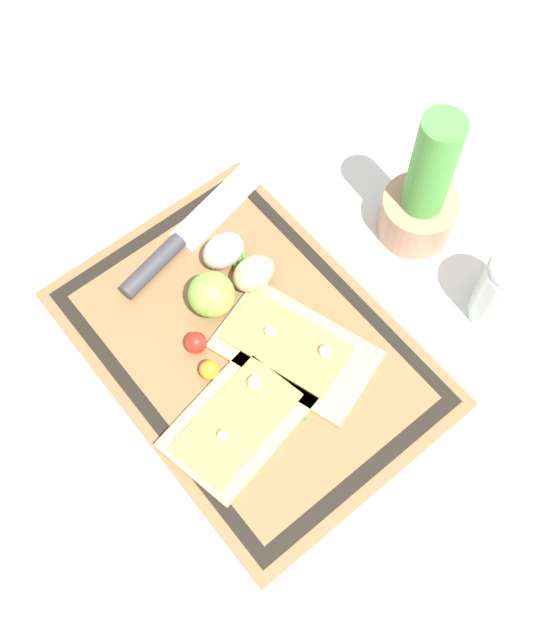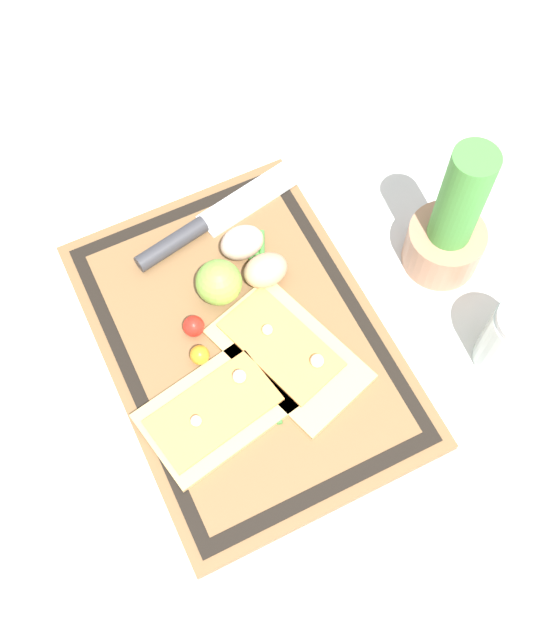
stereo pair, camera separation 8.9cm
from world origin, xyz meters
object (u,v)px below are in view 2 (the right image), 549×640
at_px(egg_brown, 266,270).
at_px(herb_pot, 449,227).
at_px(pizza_slice_far, 287,352).
at_px(knife, 204,225).
at_px(pizza_slice_near, 221,406).
at_px(cherry_tomato_yellow, 199,354).
at_px(egg_pink, 242,243).
at_px(lime, 220,282).
at_px(cherry_tomato_red, 194,326).
at_px(sauce_jar, 513,342).

bearing_deg(egg_brown, herb_pot, 74.13).
bearing_deg(pizza_slice_far, knife, -175.19).
xyz_separation_m(pizza_slice_near, pizza_slice_far, (-0.03, 0.10, 0.00)).
bearing_deg(cherry_tomato_yellow, egg_pink, 135.74).
height_order(egg_pink, herb_pot, herb_pot).
height_order(pizza_slice_near, lime, lime).
bearing_deg(lime, egg_pink, 130.76).
xyz_separation_m(pizza_slice_near, cherry_tomato_red, (-0.10, 0.01, 0.01)).
distance_m(cherry_tomato_red, sauce_jar, 0.37).
height_order(egg_pink, sauce_jar, sauce_jar).
distance_m(pizza_slice_near, herb_pot, 0.35).
relative_size(egg_brown, sauce_jar, 0.52).
height_order(pizza_slice_near, cherry_tomato_yellow, same).
xyz_separation_m(pizza_slice_far, cherry_tomato_yellow, (-0.04, -0.10, 0.01)).
bearing_deg(egg_brown, pizza_slice_near, -42.60).
relative_size(pizza_slice_far, egg_pink, 3.74).
relative_size(pizza_slice_far, cherry_tomato_yellow, 8.86).
xyz_separation_m(knife, lime, (0.10, -0.02, 0.02)).
xyz_separation_m(pizza_slice_near, egg_pink, (-0.18, 0.11, 0.02)).
bearing_deg(egg_brown, cherry_tomato_yellow, -62.06).
bearing_deg(cherry_tomato_red, pizza_slice_near, -6.05).
bearing_deg(knife, lime, -11.71).
bearing_deg(egg_pink, cherry_tomato_red, -52.78).
bearing_deg(cherry_tomato_yellow, knife, 154.53).
bearing_deg(sauce_jar, knife, -141.86).
bearing_deg(pizza_slice_near, sauce_jar, 75.27).
bearing_deg(knife, egg_pink, 28.91).
bearing_deg(herb_pot, pizza_slice_near, -78.51).
xyz_separation_m(cherry_tomato_yellow, herb_pot, (-0.00, 0.33, 0.04)).
relative_size(pizza_slice_far, lime, 3.70).
distance_m(cherry_tomato_red, herb_pot, 0.33).
bearing_deg(knife, cherry_tomato_yellow, -25.47).
xyz_separation_m(pizza_slice_far, egg_brown, (-0.10, 0.02, 0.02)).
distance_m(pizza_slice_far, knife, 0.21).
distance_m(pizza_slice_far, herb_pot, 0.25).
height_order(pizza_slice_far, lime, lime).
relative_size(egg_pink, herb_pot, 0.27).
bearing_deg(cherry_tomato_yellow, egg_brown, 117.94).
height_order(pizza_slice_far, egg_brown, egg_brown).
distance_m(pizza_slice_near, cherry_tomato_red, 0.10).
bearing_deg(lime, cherry_tomato_red, -56.65).
distance_m(knife, cherry_tomato_red, 0.15).
relative_size(knife, cherry_tomato_red, 11.41).
relative_size(knife, herb_pot, 1.45).
xyz_separation_m(pizza_slice_near, herb_pot, (-0.07, 0.34, 0.05)).
bearing_deg(cherry_tomato_red, knife, 151.59).
xyz_separation_m(pizza_slice_near, cherry_tomato_yellow, (-0.07, 0.00, 0.01)).
bearing_deg(egg_brown, sauce_jar, 44.31).
xyz_separation_m(egg_pink, lime, (0.04, -0.05, 0.01)).
bearing_deg(sauce_jar, pizza_slice_far, -116.06).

